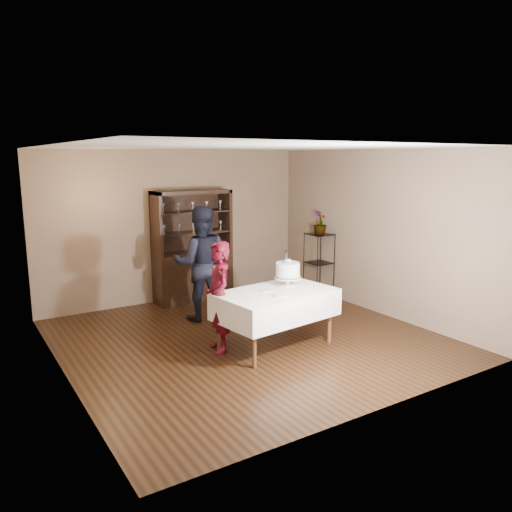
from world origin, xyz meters
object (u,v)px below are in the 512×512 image
(man, at_px, (201,263))
(cake, at_px, (288,271))
(potted_plant, at_px, (320,223))
(woman, at_px, (219,297))
(china_hutch, at_px, (193,264))
(cake_table, at_px, (276,304))
(plant_etagere, at_px, (319,262))

(man, relative_size, cake, 3.51)
(potted_plant, bearing_deg, woman, -154.60)
(china_hutch, height_order, cake, china_hutch)
(woman, height_order, man, man)
(china_hutch, bearing_deg, cake_table, -90.93)
(cake, relative_size, potted_plant, 1.24)
(cake_table, xyz_separation_m, cake, (0.32, 0.16, 0.39))
(man, bearing_deg, potted_plant, -157.61)
(plant_etagere, xyz_separation_m, potted_plant, (-0.03, -0.04, 0.75))
(plant_etagere, bearing_deg, cake, -140.22)
(woman, bearing_deg, cake_table, 80.39)
(potted_plant, bearing_deg, china_hutch, 151.92)
(plant_etagere, distance_m, cake_table, 2.70)
(woman, bearing_deg, cake, 95.41)
(man, height_order, cake, man)
(man, bearing_deg, cake_table, 123.51)
(potted_plant, bearing_deg, cake_table, -142.16)
(plant_etagere, relative_size, cake, 2.30)
(man, bearing_deg, woman, 96.06)
(china_hutch, relative_size, plant_etagere, 1.67)
(cake_table, height_order, woman, woman)
(cake_table, xyz_separation_m, woman, (-0.72, 0.29, 0.14))
(china_hutch, xyz_separation_m, cake, (0.27, -2.56, 0.33))
(plant_etagere, relative_size, woman, 0.80)
(cake_table, bearing_deg, china_hutch, 89.07)
(plant_etagere, xyz_separation_m, man, (-2.44, -0.03, 0.26))
(woman, distance_m, potted_plant, 3.18)
(plant_etagere, bearing_deg, man, -179.33)
(china_hutch, distance_m, potted_plant, 2.44)
(woman, relative_size, cake, 2.87)
(woman, bearing_deg, potted_plant, 127.99)
(plant_etagere, xyz_separation_m, cake_table, (-2.12, -1.67, -0.05))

